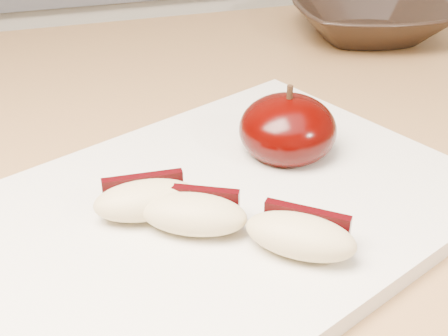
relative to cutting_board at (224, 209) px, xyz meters
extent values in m
cube|color=silver|center=(-0.03, 0.80, -0.46)|extent=(2.40, 0.60, 0.90)
cube|color=olive|center=(-0.03, 0.10, -0.03)|extent=(1.64, 0.64, 0.04)
cube|color=silver|center=(0.00, 0.00, 0.00)|extent=(0.39, 0.35, 0.01)
ellipsoid|color=black|center=(0.06, 0.05, 0.02)|extent=(0.07, 0.07, 0.05)
cylinder|color=black|center=(0.06, 0.05, 0.05)|extent=(0.00, 0.00, 0.01)
ellipsoid|color=tan|center=(-0.05, 0.00, 0.02)|extent=(0.07, 0.03, 0.02)
cube|color=black|center=(-0.05, 0.01, 0.02)|extent=(0.05, 0.01, 0.02)
ellipsoid|color=tan|center=(-0.03, -0.02, 0.02)|extent=(0.07, 0.06, 0.02)
cube|color=black|center=(-0.02, -0.01, 0.02)|extent=(0.05, 0.03, 0.02)
ellipsoid|color=tan|center=(0.03, -0.06, 0.02)|extent=(0.07, 0.06, 0.02)
cube|color=black|center=(0.04, -0.05, 0.02)|extent=(0.04, 0.04, 0.02)
imported|color=black|center=(0.25, 0.29, 0.01)|extent=(0.20, 0.20, 0.04)
camera|label=1|loc=(-0.09, -0.32, 0.24)|focal=50.00mm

